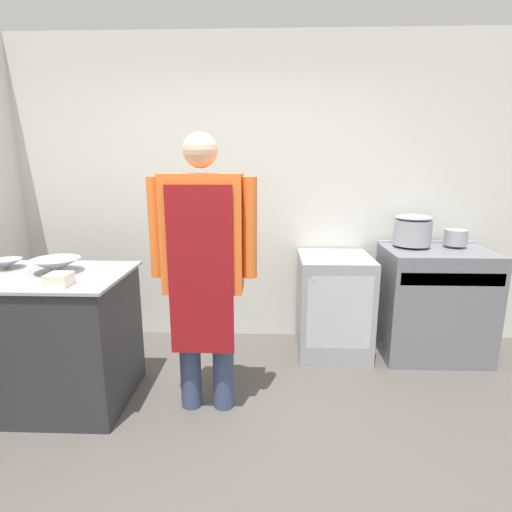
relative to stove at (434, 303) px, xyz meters
The scene contains 11 objects.
ground_plane 2.35m from the stove, 133.82° to the right, with size 14.00×14.00×0.00m, color #4C4742.
wall_back 1.86m from the stove, 166.71° to the left, with size 8.00×0.05×2.70m.
prep_counter 3.08m from the stove, 164.99° to the right, with size 1.27×0.76×0.91m.
stove is the anchor object (origin of this frame).
fridge_unit 0.84m from the stove, behind, with size 0.60×0.62×0.86m.
person_cook 2.07m from the stove, 155.05° to the right, with size 0.67×0.24×1.80m.
mixing_bowl 2.95m from the stove, 165.06° to the right, with size 0.31×0.31×0.09m.
small_bowl 3.30m from the stove, 168.24° to the right, with size 0.20×0.20×0.07m.
plastic_tub 2.87m from the stove, 158.39° to the right, with size 0.13×0.13×0.08m.
stock_pot 0.65m from the stove, 151.05° to the left, with size 0.30×0.30×0.26m.
sauce_pot 0.58m from the stove, 31.89° to the left, with size 0.18×0.18×0.13m.
Camera 1 is at (0.20, -1.59, 1.62)m, focal length 28.00 mm.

